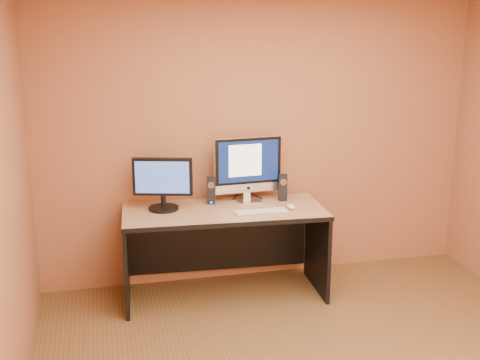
# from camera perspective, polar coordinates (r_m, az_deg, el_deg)

# --- Properties ---
(walls) EXTENTS (4.00, 4.00, 2.60)m
(walls) POSITION_cam_1_polar(r_m,az_deg,el_deg) (3.62, 10.29, -1.89)
(walls) COLOR #925B3A
(walls) RESTS_ON ground
(desk) EXTENTS (1.74, 0.84, 0.79)m
(desk) POSITION_cam_1_polar(r_m,az_deg,el_deg) (5.23, -1.49, -6.93)
(desk) COLOR #A67653
(desk) RESTS_ON ground
(imac) EXTENTS (0.62, 0.26, 0.59)m
(imac) POSITION_cam_1_polar(r_m,az_deg,el_deg) (5.25, 0.84, 1.03)
(imac) COLOR silver
(imac) RESTS_ON desk
(second_monitor) EXTENTS (0.56, 0.38, 0.45)m
(second_monitor) POSITION_cam_1_polar(r_m,az_deg,el_deg) (5.08, -7.33, -0.38)
(second_monitor) COLOR black
(second_monitor) RESTS_ON desk
(speaker_left) EXTENTS (0.08, 0.09, 0.23)m
(speaker_left) POSITION_cam_1_polar(r_m,az_deg,el_deg) (5.24, -2.76, -1.00)
(speaker_left) COLOR black
(speaker_left) RESTS_ON desk
(speaker_right) EXTENTS (0.09, 0.09, 0.23)m
(speaker_right) POSITION_cam_1_polar(r_m,az_deg,el_deg) (5.34, 4.08, -0.71)
(speaker_right) COLOR black
(speaker_right) RESTS_ON desk
(keyboard) EXTENTS (0.46, 0.13, 0.02)m
(keyboard) POSITION_cam_1_polar(r_m,az_deg,el_deg) (5.01, 2.06, -3.00)
(keyboard) COLOR silver
(keyboard) RESTS_ON desk
(mouse) EXTENTS (0.07, 0.11, 0.04)m
(mouse) POSITION_cam_1_polar(r_m,az_deg,el_deg) (5.13, 4.86, -2.52)
(mouse) COLOR white
(mouse) RESTS_ON desk
(cable_a) EXTENTS (0.07, 0.23, 0.01)m
(cable_a) POSITION_cam_1_polar(r_m,az_deg,el_deg) (5.48, 1.54, -1.51)
(cable_a) COLOR black
(cable_a) RESTS_ON desk
(cable_b) EXTENTS (0.09, 0.17, 0.01)m
(cable_b) POSITION_cam_1_polar(r_m,az_deg,el_deg) (5.46, -0.44, -1.58)
(cable_b) COLOR black
(cable_b) RESTS_ON desk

